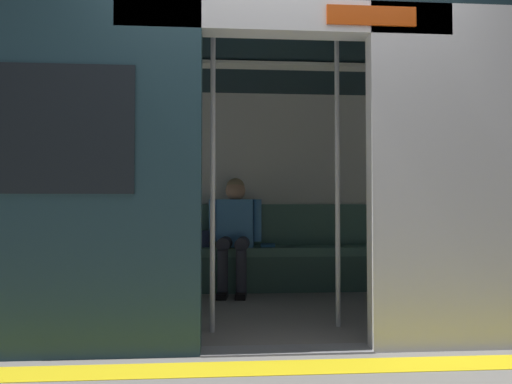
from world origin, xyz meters
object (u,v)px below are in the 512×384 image
at_px(bench_seat, 259,257).
at_px(handbag, 197,239).
at_px(grab_pole_door, 213,181).
at_px(person_seated, 235,226).
at_px(book, 268,245).
at_px(grab_pole_far, 337,182).
at_px(train_car, 259,135).

height_order(bench_seat, handbag, handbag).
bearing_deg(grab_pole_door, person_seated, -97.33).
height_order(person_seated, book, person_seated).
height_order(handbag, grab_pole_door, grab_pole_door).
distance_m(handbag, grab_pole_far, 2.02).
bearing_deg(person_seated, bench_seat, -168.66).
relative_size(train_car, grab_pole_far, 3.00).
distance_m(grab_pole_door, grab_pole_far, 0.92).
relative_size(handbag, grab_pole_door, 0.12).
bearing_deg(book, grab_pole_door, 78.28).
bearing_deg(person_seated, grab_pole_door, 82.67).
relative_size(person_seated, handbag, 4.57).
bearing_deg(handbag, train_car, 120.03).
distance_m(train_car, book, 1.42).
xyz_separation_m(book, grab_pole_door, (0.56, 1.66, 0.59)).
relative_size(bench_seat, person_seated, 2.33).
distance_m(person_seated, book, 0.42).
height_order(book, grab_pole_far, grab_pole_far).
distance_m(book, grab_pole_door, 1.85).
height_order(bench_seat, grab_pole_door, grab_pole_door).
distance_m(train_car, grab_pole_far, 0.90).
bearing_deg(book, bench_seat, 26.85).
xyz_separation_m(train_car, book, (-0.17, -0.98, -1.02)).
distance_m(train_car, bench_seat, 1.48).
height_order(grab_pole_door, grab_pole_far, same).
bearing_deg(grab_pole_door, handbag, -83.36).
xyz_separation_m(bench_seat, book, (-0.10, -0.04, 0.12)).
bearing_deg(grab_pole_door, book, -108.65).
relative_size(book, grab_pole_far, 0.10).
xyz_separation_m(bench_seat, person_seated, (0.26, 0.05, 0.33)).
relative_size(person_seated, book, 5.40).
distance_m(bench_seat, book, 0.16).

